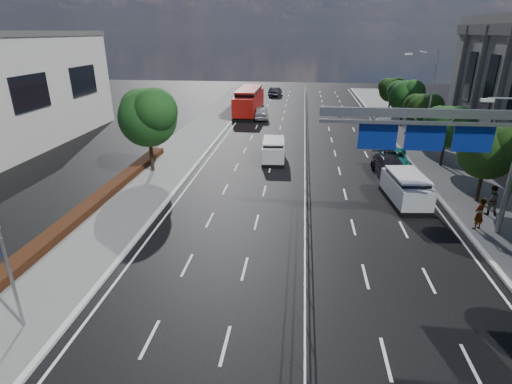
{
  "coord_description": "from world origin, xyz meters",
  "views": [
    {
      "loc": [
        -0.44,
        -10.99,
        10.44
      ],
      "look_at": [
        -2.69,
        8.8,
        2.4
      ],
      "focal_mm": 28.0,
      "sensor_mm": 36.0,
      "label": 1
    }
  ],
  "objects_px": {
    "silver_minivan": "(406,189)",
    "near_car_silver": "(261,113)",
    "near_car_dark": "(275,92)",
    "parked_car_dark": "(390,168)",
    "overhead_gantry": "(441,133)",
    "pedestrian_a": "(479,214)",
    "pedestrian_b": "(491,200)",
    "red_bus": "(249,101)",
    "white_minivan": "(273,150)",
    "parked_car_teal": "(394,158)"
  },
  "relations": [
    {
      "from": "near_car_silver",
      "to": "pedestrian_b",
      "type": "relative_size",
      "value": 2.53
    },
    {
      "from": "near_car_silver",
      "to": "overhead_gantry",
      "type": "bearing_deg",
      "value": 105.23
    },
    {
      "from": "white_minivan",
      "to": "parked_car_dark",
      "type": "height_order",
      "value": "white_minivan"
    },
    {
      "from": "white_minivan",
      "to": "pedestrian_b",
      "type": "bearing_deg",
      "value": -38.38
    },
    {
      "from": "overhead_gantry",
      "to": "parked_car_dark",
      "type": "relative_size",
      "value": 1.98
    },
    {
      "from": "overhead_gantry",
      "to": "red_bus",
      "type": "xyz_separation_m",
      "value": [
        -14.24,
        32.76,
        -3.82
      ]
    },
    {
      "from": "near_car_silver",
      "to": "pedestrian_a",
      "type": "bearing_deg",
      "value": 109.97
    },
    {
      "from": "near_car_silver",
      "to": "silver_minivan",
      "type": "xyz_separation_m",
      "value": [
        12.09,
        -25.72,
        0.17
      ]
    },
    {
      "from": "overhead_gantry",
      "to": "pedestrian_a",
      "type": "xyz_separation_m",
      "value": [
        2.86,
        0.25,
        -4.55
      ]
    },
    {
      "from": "white_minivan",
      "to": "red_bus",
      "type": "xyz_separation_m",
      "value": [
        -4.81,
        20.69,
        0.86
      ]
    },
    {
      "from": "white_minivan",
      "to": "red_bus",
      "type": "distance_m",
      "value": 21.26
    },
    {
      "from": "overhead_gantry",
      "to": "near_car_silver",
      "type": "xyz_separation_m",
      "value": [
        -12.33,
        29.66,
        -4.81
      ]
    },
    {
      "from": "pedestrian_b",
      "to": "red_bus",
      "type": "bearing_deg",
      "value": -54.14
    },
    {
      "from": "parked_car_teal",
      "to": "pedestrian_a",
      "type": "relative_size",
      "value": 2.6
    },
    {
      "from": "overhead_gantry",
      "to": "pedestrian_a",
      "type": "bearing_deg",
      "value": 4.94
    },
    {
      "from": "white_minivan",
      "to": "silver_minivan",
      "type": "distance_m",
      "value": 12.26
    },
    {
      "from": "white_minivan",
      "to": "near_car_silver",
      "type": "distance_m",
      "value": 17.84
    },
    {
      "from": "white_minivan",
      "to": "pedestrian_a",
      "type": "bearing_deg",
      "value": -47.0
    },
    {
      "from": "parked_car_teal",
      "to": "pedestrian_b",
      "type": "xyz_separation_m",
      "value": [
        3.7,
        -9.54,
        0.41
      ]
    },
    {
      "from": "pedestrian_a",
      "to": "white_minivan",
      "type": "bearing_deg",
      "value": -75.05
    },
    {
      "from": "near_car_silver",
      "to": "silver_minivan",
      "type": "height_order",
      "value": "silver_minivan"
    },
    {
      "from": "red_bus",
      "to": "pedestrian_a",
      "type": "xyz_separation_m",
      "value": [
        17.1,
        -32.51,
        -0.73
      ]
    },
    {
      "from": "white_minivan",
      "to": "pedestrian_b",
      "type": "height_order",
      "value": "pedestrian_b"
    },
    {
      "from": "near_car_dark",
      "to": "parked_car_dark",
      "type": "height_order",
      "value": "parked_car_dark"
    },
    {
      "from": "white_minivan",
      "to": "pedestrian_b",
      "type": "xyz_separation_m",
      "value": [
        13.76,
        -9.73,
        0.14
      ]
    },
    {
      "from": "near_car_silver",
      "to": "silver_minivan",
      "type": "distance_m",
      "value": 28.42
    },
    {
      "from": "near_car_dark",
      "to": "red_bus",
      "type": "bearing_deg",
      "value": 89.46
    },
    {
      "from": "overhead_gantry",
      "to": "pedestrian_a",
      "type": "relative_size",
      "value": 5.6
    },
    {
      "from": "parked_car_dark",
      "to": "pedestrian_b",
      "type": "relative_size",
      "value": 2.79
    },
    {
      "from": "overhead_gantry",
      "to": "parked_car_dark",
      "type": "distance_m",
      "value": 10.18
    },
    {
      "from": "white_minivan",
      "to": "parked_car_teal",
      "type": "bearing_deg",
      "value": -4.18
    },
    {
      "from": "parked_car_teal",
      "to": "white_minivan",
      "type": "bearing_deg",
      "value": -173.75
    },
    {
      "from": "silver_minivan",
      "to": "red_bus",
      "type": "bearing_deg",
      "value": 109.9
    },
    {
      "from": "silver_minivan",
      "to": "white_minivan",
      "type": "bearing_deg",
      "value": 132.54
    },
    {
      "from": "near_car_dark",
      "to": "pedestrian_a",
      "type": "bearing_deg",
      "value": 114.32
    },
    {
      "from": "pedestrian_a",
      "to": "red_bus",
      "type": "bearing_deg",
      "value": -93.44
    },
    {
      "from": "overhead_gantry",
      "to": "red_bus",
      "type": "height_order",
      "value": "overhead_gantry"
    },
    {
      "from": "silver_minivan",
      "to": "parked_car_dark",
      "type": "height_order",
      "value": "silver_minivan"
    },
    {
      "from": "white_minivan",
      "to": "near_car_silver",
      "type": "height_order",
      "value": "white_minivan"
    },
    {
      "from": "silver_minivan",
      "to": "near_car_silver",
      "type": "bearing_deg",
      "value": 109.17
    },
    {
      "from": "near_car_silver",
      "to": "silver_minivan",
      "type": "relative_size",
      "value": 0.95
    },
    {
      "from": "near_car_dark",
      "to": "parked_car_dark",
      "type": "relative_size",
      "value": 0.87
    },
    {
      "from": "white_minivan",
      "to": "near_car_silver",
      "type": "bearing_deg",
      "value": 96.23
    },
    {
      "from": "pedestrian_b",
      "to": "parked_car_dark",
      "type": "bearing_deg",
      "value": -50.88
    },
    {
      "from": "overhead_gantry",
      "to": "pedestrian_a",
      "type": "distance_m",
      "value": 5.38
    },
    {
      "from": "near_car_silver",
      "to": "parked_car_dark",
      "type": "xyz_separation_m",
      "value": [
        12.09,
        -20.72,
        -0.05
      ]
    },
    {
      "from": "near_car_dark",
      "to": "parked_car_dark",
      "type": "xyz_separation_m",
      "value": [
        11.6,
        -40.45,
        0.01
      ]
    },
    {
      "from": "red_bus",
      "to": "near_car_silver",
      "type": "xyz_separation_m",
      "value": [
        1.91,
        -3.09,
        -0.99
      ]
    },
    {
      "from": "near_car_dark",
      "to": "near_car_silver",
      "type": "bearing_deg",
      "value": 96.25
    },
    {
      "from": "white_minivan",
      "to": "parked_car_teal",
      "type": "relative_size",
      "value": 0.93
    }
  ]
}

